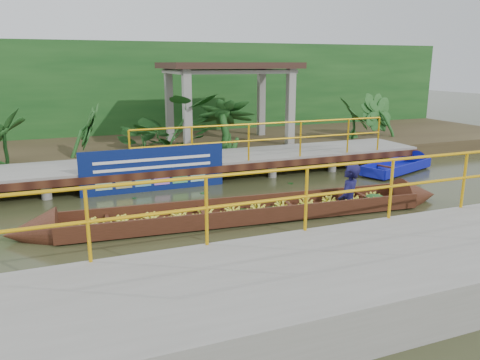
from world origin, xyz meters
name	(u,v)px	position (x,y,z in m)	size (l,w,h in m)	color
ground	(199,218)	(0.00, 0.00, 0.00)	(80.00, 80.00, 0.00)	#2D3219
land_strip	(138,149)	(0.00, 7.50, 0.23)	(30.00, 8.00, 0.45)	#34281A
far_dock	(163,164)	(0.02, 3.43, 0.48)	(16.00, 2.06, 1.66)	gray
near_dock	(359,279)	(1.00, -4.20, 0.30)	(18.00, 2.40, 1.73)	gray
pavilion	(228,74)	(3.00, 6.30, 2.82)	(4.40, 3.00, 3.00)	gray
foliage_backdrop	(124,94)	(0.00, 10.00, 2.00)	(30.00, 0.80, 4.00)	#154417
vendor_boat	(269,203)	(1.40, -0.46, 0.29)	(9.44, 1.65, 2.30)	#341A0E
moored_blue_boat	(409,165)	(7.39, 2.12, 0.13)	(3.16, 1.82, 0.74)	#0E139A
blue_banner	(154,170)	(-0.43, 2.48, 0.56)	(3.66, 0.04, 1.14)	navy
tropical_plants	(217,125)	(2.25, 5.30, 1.24)	(14.26, 1.26, 1.57)	#154417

